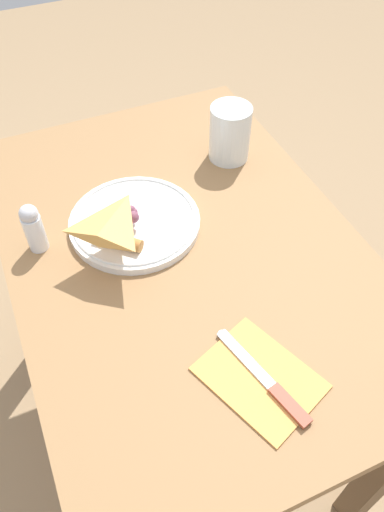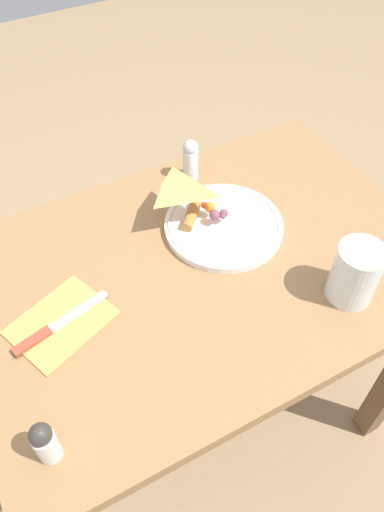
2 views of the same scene
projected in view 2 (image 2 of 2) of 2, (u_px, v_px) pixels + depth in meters
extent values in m
plane|color=#997A56|center=(200.00, 412.00, 1.56)|extent=(6.00, 6.00, 0.00)
cube|color=olive|center=(204.00, 268.00, 1.02)|extent=(0.95, 0.65, 0.03)
cube|color=brown|center=(9.00, 344.00, 1.32)|extent=(0.06, 0.06, 0.69)
cube|color=brown|center=(277.00, 232.00, 1.59)|extent=(0.06, 0.06, 0.69)
cylinder|color=white|center=(224.00, 226.00, 1.07)|extent=(0.25, 0.25, 0.02)
torus|color=white|center=(224.00, 223.00, 1.06)|extent=(0.24, 0.24, 0.01)
pyramid|color=#DBA351|center=(220.00, 219.00, 1.06)|extent=(0.16, 0.16, 0.02)
cylinder|color=#B77A3D|center=(192.00, 213.00, 1.07)|extent=(0.08, 0.08, 0.02)
sphere|color=#7A4256|center=(215.00, 215.00, 1.04)|extent=(0.02, 0.02, 0.02)
sphere|color=#7A4256|center=(223.00, 216.00, 1.04)|extent=(0.01, 0.01, 0.01)
sphere|color=orange|center=(210.00, 207.00, 1.06)|extent=(0.02, 0.02, 0.02)
sphere|color=red|center=(205.00, 205.00, 1.06)|extent=(0.02, 0.02, 0.02)
sphere|color=#7A4256|center=(224.00, 213.00, 1.05)|extent=(0.02, 0.02, 0.02)
cylinder|color=white|center=(355.00, 273.00, 0.91)|extent=(0.09, 0.09, 0.12)
cylinder|color=#F4CC66|center=(354.00, 278.00, 0.92)|extent=(0.08, 0.08, 0.10)
torus|color=white|center=(364.00, 252.00, 0.87)|extent=(0.09, 0.09, 0.00)
cube|color=#E59E4C|center=(62.00, 323.00, 0.91)|extent=(0.21, 0.19, 0.00)
cube|color=#99422D|center=(32.00, 341.00, 0.88)|extent=(0.08, 0.04, 0.01)
cube|color=silver|center=(78.00, 311.00, 0.93)|extent=(0.12, 0.05, 0.00)
ellipsoid|color=silver|center=(102.00, 295.00, 0.95)|extent=(0.02, 0.02, 0.00)
cylinder|color=white|center=(191.00, 164.00, 1.16)|extent=(0.04, 0.04, 0.08)
sphere|color=silver|center=(191.00, 147.00, 1.12)|extent=(0.03, 0.03, 0.03)
cylinder|color=silver|center=(47.00, 446.00, 0.74)|extent=(0.04, 0.04, 0.07)
sphere|color=#38332D|center=(40.00, 435.00, 0.70)|extent=(0.03, 0.03, 0.03)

